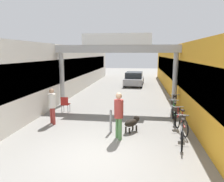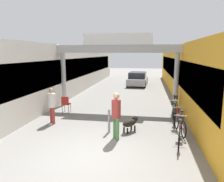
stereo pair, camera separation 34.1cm
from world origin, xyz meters
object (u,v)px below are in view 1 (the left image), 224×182
bollard_post_metal (111,121)px  bicycle_green_third (174,112)px  pedestrian_companion (52,104)px  bicycle_black_nearest (182,132)px  bicycle_silver_farthest (174,105)px  dog_on_leash (132,122)px  cafe_chair_red_nearer (65,103)px  parked_car_silver (134,79)px  bicycle_red_second (180,121)px  pedestrian_with_dog (119,113)px

bollard_post_metal → bicycle_green_third: bearing=33.7°
pedestrian_companion → bicycle_black_nearest: size_ratio=0.97×
bicycle_black_nearest → bicycle_silver_farthest: 4.08m
bicycle_black_nearest → bollard_post_metal: bearing=164.2°
dog_on_leash → cafe_chair_red_nearer: bearing=148.1°
bicycle_silver_farthest → parked_car_silver: 10.27m
bicycle_green_third → parked_car_silver: (-2.28, 11.44, 0.21)m
cafe_chair_red_nearer → bollard_post_metal: bearing=-41.7°
bicycle_silver_farthest → bicycle_green_third: bearing=-98.8°
bicycle_green_third → cafe_chair_red_nearer: 5.61m
bicycle_red_second → bicycle_silver_farthest: same height
bicycle_black_nearest → bicycle_red_second: bearing=83.5°
bicycle_black_nearest → pedestrian_with_dog: bearing=177.1°
dog_on_leash → bicycle_green_third: bearing=40.4°
bicycle_green_third → bollard_post_metal: (-2.74, -1.83, 0.06)m
pedestrian_with_dog → bicycle_silver_farthest: pedestrian_with_dog is taller
bicycle_red_second → bollard_post_metal: size_ratio=1.73×
pedestrian_companion → cafe_chair_red_nearer: (-0.05, 1.79, -0.39)m
pedestrian_with_dog → bicycle_green_third: size_ratio=1.05×
pedestrian_with_dog → parked_car_silver: bearing=89.7°
pedestrian_companion → cafe_chair_red_nearer: bearing=91.6°
pedestrian_with_dog → bicycle_red_second: size_ratio=1.05×
pedestrian_with_dog → parked_car_silver: (0.08, 13.91, -0.37)m
pedestrian_companion → parked_car_silver: 12.96m
bicycle_silver_farthest → pedestrian_companion: bearing=-155.7°
bicycle_green_third → cafe_chair_red_nearer: bearing=173.0°
dog_on_leash → bicycle_green_third: (1.89, 1.61, 0.05)m
dog_on_leash → bicycle_black_nearest: 2.05m
pedestrian_companion → bicycle_silver_farthest: 6.32m
bicycle_silver_farthest → bollard_post_metal: bicycle_silver_farthest is taller
dog_on_leash → bicycle_silver_farthest: size_ratio=0.49×
dog_on_leash → parked_car_silver: parked_car_silver is taller
bicycle_silver_farthest → cafe_chair_red_nearer: bicycle_silver_farthest is taller
bicycle_black_nearest → bicycle_silver_farthest: same height
pedestrian_with_dog → bicycle_black_nearest: pedestrian_with_dog is taller
pedestrian_companion → cafe_chair_red_nearer: 1.83m
pedestrian_companion → bicycle_silver_farthest: size_ratio=0.97×
bicycle_green_third → bicycle_silver_farthest: same height
pedestrian_companion → bicycle_black_nearest: bearing=-15.2°
dog_on_leash → bicycle_black_nearest: bicycle_black_nearest is taller
pedestrian_with_dog → cafe_chair_red_nearer: bearing=135.5°
pedestrian_companion → bicycle_green_third: size_ratio=0.96×
cafe_chair_red_nearer → pedestrian_companion: bearing=-88.4°
parked_car_silver → pedestrian_with_dog: bearing=-90.3°
pedestrian_companion → parked_car_silver: (3.24, 12.55, -0.28)m
bollard_post_metal → bicycle_silver_farthest: bearing=48.1°
pedestrian_companion → dog_on_leash: pedestrian_companion is taller
pedestrian_with_dog → bicycle_black_nearest: (2.27, -0.11, -0.58)m
pedestrian_with_dog → bicycle_red_second: (2.42, 1.14, -0.58)m
bicycle_silver_farthest → cafe_chair_red_nearer: (-5.79, -0.81, 0.10)m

